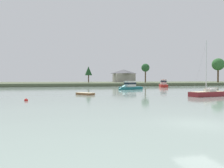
{
  "coord_description": "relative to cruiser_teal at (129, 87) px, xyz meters",
  "views": [
    {
      "loc": [
        -8.07,
        -11.55,
        2.75
      ],
      "look_at": [
        0.11,
        24.87,
        1.83
      ],
      "focal_mm": 34.33,
      "sensor_mm": 36.0,
      "label": 1
    }
  ],
  "objects": [
    {
      "name": "far_shore_bank",
      "position": [
        -8.06,
        43.4,
        0.02
      ],
      "size": [
        195.99,
        42.61,
        1.12
      ],
      "primitive_type": "cube",
      "color": "#4C563D",
      "rests_on": "ground"
    },
    {
      "name": "cruiser_teal",
      "position": [
        0.0,
        0.0,
        0.0
      ],
      "size": [
        7.38,
        4.41,
        4.05
      ],
      "color": "#196B70",
      "rests_on": "ground"
    },
    {
      "name": "shore_tree_left_mid",
      "position": [
        50.73,
        30.1,
        8.52
      ],
      "size": [
        5.38,
        5.38,
        10.73
      ],
      "color": "brown",
      "rests_on": "far_shore_bank"
    },
    {
      "name": "shore_tree_left",
      "position": [
        -5.74,
        40.4,
        5.58
      ],
      "size": [
        3.17,
        3.17,
        7.01
      ],
      "color": "brown",
      "rests_on": "far_shore_bank"
    },
    {
      "name": "sailboat_maroon",
      "position": [
        5.98,
        -22.98,
        -0.34
      ],
      "size": [
        6.98,
        3.4,
        9.16
      ],
      "color": "maroon",
      "rests_on": "ground"
    },
    {
      "name": "dinghy_wood",
      "position": [
        -12.59,
        -15.57,
        -0.41
      ],
      "size": [
        3.31,
        3.59,
        0.51
      ],
      "color": "brown",
      "rests_on": "ground"
    },
    {
      "name": "cottage_behind_trees",
      "position": [
        11.76,
        46.31,
        3.71
      ],
      "size": [
        9.47,
        10.4,
        6.06
      ],
      "color": "#9E998E",
      "rests_on": "far_shore_bank"
    },
    {
      "name": "shore_tree_inland_b",
      "position": [
        17.33,
        32.41,
        6.73
      ],
      "size": [
        3.42,
        3.42,
        7.99
      ],
      "color": "brown",
      "rests_on": "far_shore_bank"
    },
    {
      "name": "mooring_buoy_red",
      "position": [
        -20.71,
        -24.25,
        -0.46
      ],
      "size": [
        0.45,
        0.45,
        0.5
      ],
      "color": "red",
      "rests_on": "ground"
    },
    {
      "name": "ground_plane",
      "position": [
        -8.06,
        -40.77,
        -0.54
      ],
      "size": [
        435.53,
        435.53,
        0.0
      ],
      "primitive_type": "plane",
      "color": "gray"
    },
    {
      "name": "cruiser_red",
      "position": [
        15.94,
        13.02,
        0.02
      ],
      "size": [
        4.82,
        8.33,
        4.63
      ],
      "color": "#B2231E",
      "rests_on": "ground"
    }
  ]
}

